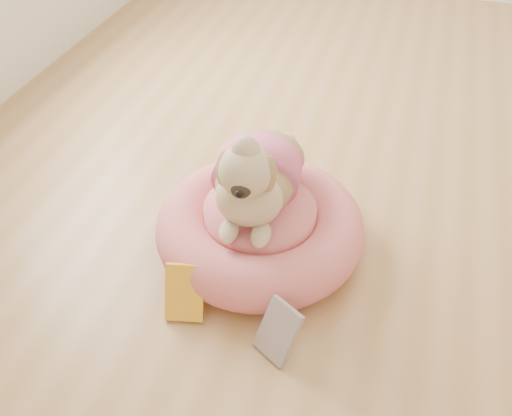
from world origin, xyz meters
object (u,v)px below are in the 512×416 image
(pet_bed, at_px, (260,228))
(book_yellow, at_px, (185,292))
(dog, at_px, (255,160))
(book_white, at_px, (278,331))

(pet_bed, height_order, book_yellow, pet_bed)
(pet_bed, distance_m, dog, 0.29)
(pet_bed, relative_size, book_yellow, 4.00)
(book_yellow, bearing_deg, pet_bed, 55.60)
(book_white, bearing_deg, pet_bed, 144.06)
(book_yellow, bearing_deg, book_white, -22.81)
(pet_bed, bearing_deg, book_yellow, -112.40)
(dog, relative_size, book_yellow, 2.80)
(dog, distance_m, book_white, 0.55)
(pet_bed, xyz_separation_m, book_yellow, (-0.15, -0.36, -0.01))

